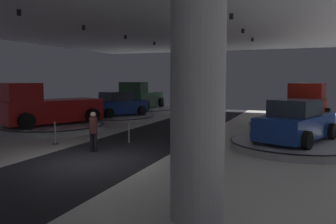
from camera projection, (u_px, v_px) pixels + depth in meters
name	position (u px, v px, depth m)	size (l,w,h in m)	color
ground	(88.00, 163.00, 11.76)	(24.00, 44.00, 0.06)	silver
column_right	(198.00, 85.00, 6.76)	(1.10, 1.10, 5.50)	#ADADB2
display_platform_far_left	(118.00, 117.00, 24.39)	(5.08, 5.08, 0.25)	silver
display_car_far_left	(117.00, 105.00, 24.28)	(3.47, 4.57, 1.71)	navy
display_platform_mid_right	(295.00, 144.00, 13.96)	(5.25, 5.25, 0.34)	#B7B7BC
display_car_mid_right	(295.00, 122.00, 13.85)	(3.31, 4.56, 1.71)	navy
display_platform_far_right	(300.00, 126.00, 19.39)	(5.68, 5.68, 0.30)	silver
pickup_truck_far_right	(302.00, 107.00, 19.55)	(3.45, 5.60, 2.30)	maroon
display_platform_deep_left	(142.00, 110.00, 29.94)	(5.68, 5.68, 0.31)	silver
pickup_truck_deep_left	(140.00, 98.00, 29.53)	(2.89, 5.41, 2.30)	#2D5638
display_platform_mid_left	(53.00, 127.00, 19.06)	(5.68, 5.68, 0.36)	#B7B7BC
pickup_truck_mid_left	(47.00, 108.00, 18.74)	(4.35, 5.69, 2.30)	red
visitor_walking_near	(93.00, 129.00, 13.31)	(0.32, 0.32, 1.59)	black
visitor_walking_far	(173.00, 118.00, 17.30)	(0.32, 0.32, 1.59)	black
stanchion_a	(55.00, 136.00, 14.95)	(0.28, 0.28, 1.01)	#333338
stanchion_b	(129.00, 135.00, 15.17)	(0.28, 0.28, 1.01)	#333338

